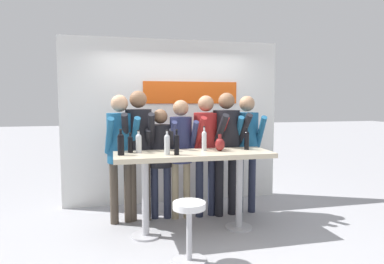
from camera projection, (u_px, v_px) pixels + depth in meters
The scene contains 19 objects.
ground_plane at pixel (194, 232), 4.44m from camera, with size 40.00×40.00×0.00m, color #9E9EA3.
back_wall at pixel (174, 121), 5.71m from camera, with size 3.60×0.12×2.69m.
tasting_table at pixel (194, 165), 4.36m from camera, with size 2.00×0.66×1.05m.
bar_stool at pixel (189, 223), 3.58m from camera, with size 0.36×0.36×0.65m.
person_far_left at pixel (120, 144), 4.67m from camera, with size 0.48×0.60×1.78m.
person_left at pixel (139, 140), 4.76m from camera, with size 0.47×0.59×1.84m.
person_center_left at pixel (161, 151), 4.87m from camera, with size 0.44×0.54×1.58m.
person_center at pixel (181, 145), 4.85m from camera, with size 0.37×0.50×1.71m.
person_center_right at pixel (206, 142), 4.96m from camera, with size 0.47×0.59×1.77m.
person_right at pixel (227, 140), 4.99m from camera, with size 0.53×0.63×1.81m.
person_far_right at pixel (247, 140), 5.12m from camera, with size 0.46×0.58×1.77m.
wine_bottle_0 at pixel (130, 143), 4.29m from camera, with size 0.07×0.07×0.26m.
wine_bottle_1 at pixel (247, 139), 4.56m from camera, with size 0.06×0.06×0.31m.
wine_bottle_2 at pixel (121, 143), 4.10m from camera, with size 0.08×0.08×0.32m.
wine_bottle_3 at pixel (177, 143), 4.13m from camera, with size 0.06×0.06×0.31m.
wine_bottle_4 at pixel (204, 140), 4.46m from camera, with size 0.06×0.06×0.32m.
wine_bottle_5 at pixel (167, 143), 4.12m from camera, with size 0.07×0.07×0.31m.
wine_bottle_6 at pixel (139, 142), 4.28m from camera, with size 0.07×0.07×0.29m.
decorative_vase at pixel (220, 144), 4.45m from camera, with size 0.13×0.13×0.22m.
Camera 1 is at (-1.00, -4.18, 1.71)m, focal length 32.00 mm.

